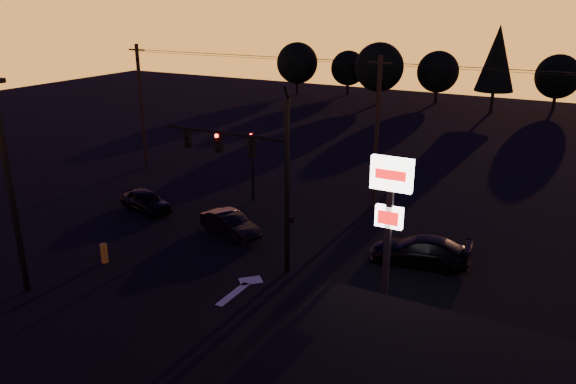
# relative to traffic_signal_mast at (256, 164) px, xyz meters

# --- Properties ---
(ground) EXTENTS (120.00, 120.00, 0.00)m
(ground) POSITION_rel_traffic_signal_mast_xyz_m (0.10, -3.99, -4.94)
(ground) COLOR black
(ground) RESTS_ON ground
(lane_arrow) EXTENTS (1.20, 3.10, 0.01)m
(lane_arrow) POSITION_rel_traffic_signal_mast_xyz_m (0.60, -2.33, -4.93)
(lane_arrow) COLOR beige
(lane_arrow) RESTS_ON ground
(traffic_signal_mast) EXTENTS (6.79, 0.52, 8.58)m
(traffic_signal_mast) POSITION_rel_traffic_signal_mast_xyz_m (0.00, 0.00, 0.00)
(traffic_signal_mast) COLOR black
(traffic_signal_mast) RESTS_ON ground
(secondary_signal) EXTENTS (0.30, 0.31, 4.35)m
(secondary_signal) POSITION_rel_traffic_signal_mast_xyz_m (-4.90, 7.49, -2.07)
(secondary_signal) COLOR black
(secondary_signal) RESTS_ON ground
(parking_lot_light) EXTENTS (1.25, 0.30, 9.14)m
(parking_lot_light) POSITION_rel_traffic_signal_mast_xyz_m (-7.40, -6.99, 0.33)
(parking_lot_light) COLOR black
(parking_lot_light) RESTS_ON ground
(pylon_sign) EXTENTS (1.50, 0.28, 6.80)m
(pylon_sign) POSITION_rel_traffic_signal_mast_xyz_m (7.10, -2.49, -0.02)
(pylon_sign) COLOR black
(pylon_sign) RESTS_ON ground
(utility_pole_0) EXTENTS (1.40, 0.26, 9.00)m
(utility_pole_0) POSITION_rel_traffic_signal_mast_xyz_m (-15.90, 10.01, -0.34)
(utility_pole_0) COLOR black
(utility_pole_0) RESTS_ON ground
(utility_pole_1) EXTENTS (1.40, 0.26, 9.00)m
(utility_pole_1) POSITION_rel_traffic_signal_mast_xyz_m (2.10, 10.01, -0.34)
(utility_pole_1) COLOR black
(utility_pole_1) RESTS_ON ground
(power_wires) EXTENTS (36.00, 1.22, 0.07)m
(power_wires) POSITION_rel_traffic_signal_mast_xyz_m (2.10, 10.01, 3.63)
(power_wires) COLOR black
(power_wires) RESTS_ON ground
(bollard) EXTENTS (0.32, 0.32, 0.95)m
(bollard) POSITION_rel_traffic_signal_mast_xyz_m (-6.54, -3.35, -4.46)
(bollard) COLOR #AA7D1A
(bollard) RESTS_ON ground
(tree_0) EXTENTS (5.36, 5.36, 6.74)m
(tree_0) POSITION_rel_traffic_signal_mast_xyz_m (-21.90, 46.01, -0.88)
(tree_0) COLOR black
(tree_0) RESTS_ON ground
(tree_1) EXTENTS (4.54, 4.54, 5.71)m
(tree_1) POSITION_rel_traffic_signal_mast_xyz_m (-15.90, 49.01, -1.50)
(tree_1) COLOR black
(tree_1) RESTS_ON ground
(tree_2) EXTENTS (5.77, 5.78, 7.26)m
(tree_2) POSITION_rel_traffic_signal_mast_xyz_m (-9.90, 44.01, -0.57)
(tree_2) COLOR black
(tree_2) RESTS_ON ground
(tree_3) EXTENTS (4.95, 4.95, 6.22)m
(tree_3) POSITION_rel_traffic_signal_mast_xyz_m (-3.90, 48.01, -1.19)
(tree_3) COLOR black
(tree_3) RESTS_ON ground
(tree_4) EXTENTS (4.18, 4.18, 9.50)m
(tree_4) POSITION_rel_traffic_signal_mast_xyz_m (3.10, 45.01, 0.99)
(tree_4) COLOR black
(tree_4) RESTS_ON ground
(tree_5) EXTENTS (4.95, 4.95, 6.22)m
(tree_5) POSITION_rel_traffic_signal_mast_xyz_m (9.10, 50.01, -1.19)
(tree_5) COLOR black
(tree_5) RESTS_ON ground
(car_left) EXTENTS (3.94, 2.29, 1.26)m
(car_left) POSITION_rel_traffic_signal_mast_xyz_m (-9.57, 2.94, -4.31)
(car_left) COLOR black
(car_left) RESTS_ON ground
(car_mid) EXTENTS (4.03, 2.47, 1.25)m
(car_mid) POSITION_rel_traffic_signal_mast_xyz_m (-3.08, 2.27, -4.31)
(car_mid) COLOR black
(car_mid) RESTS_ON ground
(car_right) EXTENTS (4.91, 2.56, 1.36)m
(car_right) POSITION_rel_traffic_signal_mast_xyz_m (6.74, 3.69, -4.26)
(car_right) COLOR black
(car_right) RESTS_ON ground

